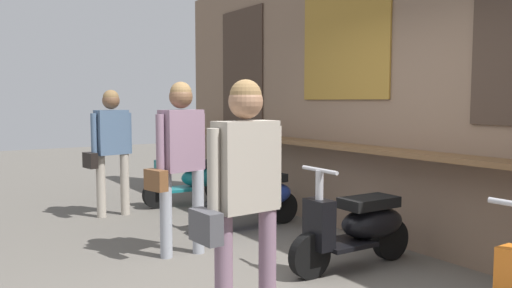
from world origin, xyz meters
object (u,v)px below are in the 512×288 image
(shopper_browsing, at_px, (111,139))
(scooter_black, at_px, (359,226))
(scooter_teal, at_px, (193,178))
(shopper_with_handbag, at_px, (244,181))
(scooter_blue, at_px, (255,196))
(shopper_passing, at_px, (180,150))

(shopper_browsing, bearing_deg, scooter_black, 11.70)
(scooter_teal, distance_m, shopper_with_handbag, 4.41)
(scooter_blue, relative_size, shopper_with_handbag, 0.83)
(scooter_blue, bearing_deg, shopper_passing, 23.74)
(scooter_teal, bearing_deg, scooter_black, 91.67)
(scooter_blue, bearing_deg, scooter_teal, -89.71)
(scooter_blue, relative_size, scooter_black, 1.00)
(scooter_blue, xyz_separation_m, shopper_browsing, (-1.58, -1.27, 0.65))
(shopper_browsing, bearing_deg, shopper_passing, -8.28)
(shopper_with_handbag, bearing_deg, scooter_black, 106.23)
(shopper_with_handbag, bearing_deg, scooter_teal, 154.94)
(scooter_teal, height_order, shopper_browsing, shopper_browsing)
(scooter_teal, bearing_deg, shopper_browsing, 6.95)
(shopper_with_handbag, distance_m, shopper_browsing, 3.94)
(scooter_black, distance_m, shopper_passing, 1.88)
(scooter_black, height_order, shopper_passing, shopper_passing)
(scooter_teal, relative_size, shopper_with_handbag, 0.83)
(shopper_with_handbag, height_order, shopper_browsing, shopper_browsing)
(scooter_blue, relative_size, shopper_passing, 0.80)
(shopper_passing, bearing_deg, scooter_teal, 138.22)
(scooter_teal, distance_m, scooter_blue, 1.70)
(scooter_teal, relative_size, scooter_black, 1.00)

